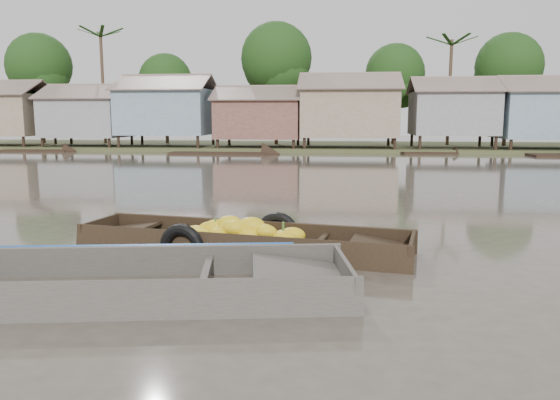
# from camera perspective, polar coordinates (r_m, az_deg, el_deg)

# --- Properties ---
(ground) EXTENTS (120.00, 120.00, 0.00)m
(ground) POSITION_cam_1_polar(r_m,az_deg,el_deg) (9.64, -5.04, -5.98)
(ground) COLOR #473E36
(ground) RESTS_ON ground
(riverbank) EXTENTS (120.00, 12.47, 10.22)m
(riverbank) POSITION_cam_1_polar(r_m,az_deg,el_deg) (41.02, 7.94, 9.60)
(riverbank) COLOR #384723
(riverbank) RESTS_ON ground
(banana_boat) EXTENTS (6.32, 2.54, 0.89)m
(banana_boat) POSITION_cam_1_polar(r_m,az_deg,el_deg) (10.07, -4.37, -4.20)
(banana_boat) COLOR black
(banana_boat) RESTS_ON ground
(viewer_boat) EXTENTS (7.83, 3.18, 0.61)m
(viewer_boat) POSITION_cam_1_polar(r_m,az_deg,el_deg) (8.10, -20.37, -8.93)
(viewer_boat) COLOR #403B36
(viewer_boat) RESTS_ON ground
(distant_boats) EXTENTS (46.86, 14.54, 1.38)m
(distant_boats) POSITION_cam_1_polar(r_m,az_deg,el_deg) (35.65, 25.16, 4.40)
(distant_boats) COLOR black
(distant_boats) RESTS_ON ground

